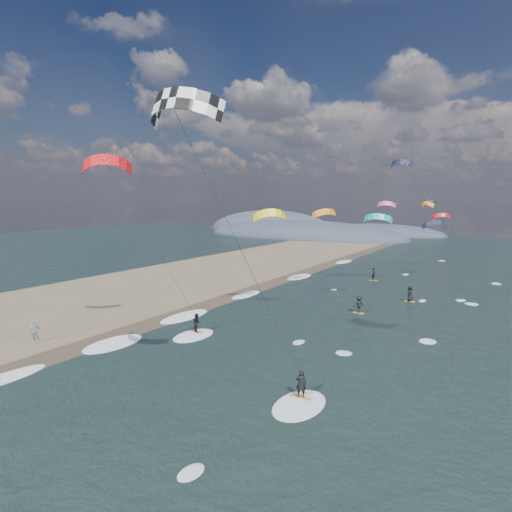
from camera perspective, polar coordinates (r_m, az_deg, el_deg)
The scene contains 10 objects.
ground at distance 25.25m, azimuth -13.38°, elevation -19.35°, with size 260.00×260.00×0.00m, color black.
sand_strip at distance 49.05m, azimuth -24.95°, elevation -6.48°, with size 26.00×240.00×0.00m, color brown.
wet_sand_strip at distance 39.80m, azimuth -15.33°, elevation -9.23°, with size 3.00×240.00×0.00m, color #382D23.
coastal_hills at distance 138.23m, azimuth 5.67°, elevation 2.90°, with size 80.00×41.00×15.00m.
kitesurfer_near_a at distance 20.98m, azimuth -7.45°, elevation 11.19°, with size 7.60×8.24×16.83m.
kitesurfer_near_b at distance 34.38m, azimuth -15.74°, elevation 4.74°, with size 6.96×9.08×15.18m.
far_kitesurfers at distance 49.77m, azimuth 16.16°, elevation -4.83°, with size 8.23×18.76×1.78m.
bg_kite_field at distance 73.67m, azimuth 18.87°, elevation 6.30°, with size 13.53×69.21×10.56m.
shoreline_surf at distance 42.23m, azimuth -9.43°, elevation -8.08°, with size 2.40×79.40×0.11m.
beach_walker at distance 38.83m, azimuth -27.50°, elevation -8.89°, with size 1.05×0.44×1.79m, color silver.
Camera 1 is at (16.26, -15.61, 11.38)m, focal length 30.00 mm.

